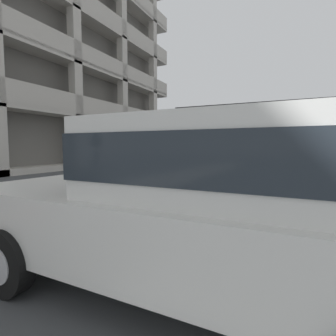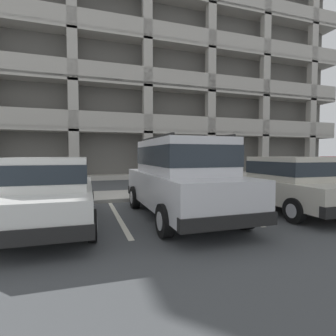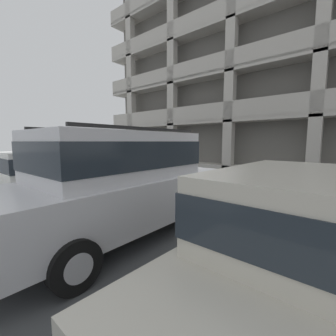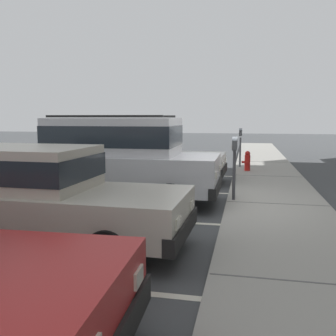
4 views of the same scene
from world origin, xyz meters
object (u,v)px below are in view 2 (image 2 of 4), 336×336
silver_suv (181,175)px  parking_garage (133,66)px  parking_meter_near (146,166)px  red_sedan (51,190)px  dark_hatchback (285,182)px

silver_suv → parking_garage: parking_garage is taller
parking_meter_near → silver_suv: bearing=-84.3°
red_sedan → dark_hatchback: bearing=-0.5°
dark_hatchback → parking_garage: bearing=96.3°
dark_hatchback → parking_garage: (-1.40, 16.03, 8.21)m
dark_hatchback → parking_meter_near: parking_meter_near is taller
dark_hatchback → parking_garage: 18.06m
parking_meter_near → parking_garage: size_ratio=0.04×
silver_suv → red_sedan: 3.05m
red_sedan → parking_garage: (4.76, 15.86, 8.21)m
parking_garage → parking_meter_near: bearing=-98.6°
red_sedan → dark_hatchback: same height
parking_meter_near → red_sedan: bearing=-135.6°
silver_suv → parking_meter_near: (-0.27, 2.72, 0.10)m
dark_hatchback → silver_suv: bearing=178.5°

